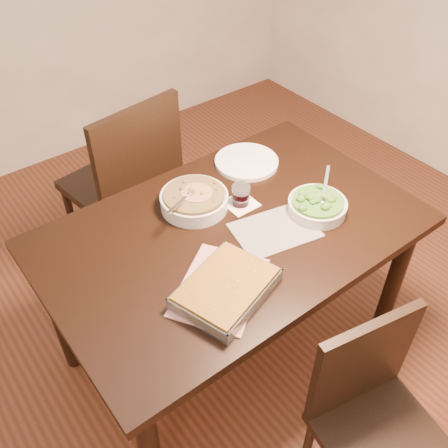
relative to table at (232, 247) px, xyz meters
name	(u,v)px	position (x,y,z in m)	size (l,w,h in m)	color
ground	(230,345)	(0.00, 0.00, -0.65)	(4.00, 4.00, 0.00)	#442313
table	(232,247)	(0.00, 0.00, 0.00)	(1.40, 0.90, 0.75)	black
magazine_a	(220,287)	(-0.21, -0.20, 0.10)	(0.34, 0.25, 0.01)	#B83439
magazine_b	(275,230)	(0.12, -0.11, 0.10)	(0.30, 0.22, 0.01)	#27282F
coaster	(241,204)	(0.12, 0.09, 0.10)	(0.12, 0.12, 0.00)	white
stew_bowl	(194,199)	(-0.04, 0.19, 0.13)	(0.27, 0.27, 0.10)	silver
broccoli_bowl	(317,205)	(0.32, -0.12, 0.13)	(0.23, 0.23, 0.09)	silver
baking_dish	(226,288)	(-0.21, -0.24, 0.12)	(0.38, 0.32, 0.06)	silver
wine_tumbler	(241,195)	(0.12, 0.09, 0.14)	(0.07, 0.07, 0.08)	black
dinner_plate	(247,162)	(0.31, 0.29, 0.10)	(0.28, 0.28, 0.02)	white
chair_near	(373,412)	(0.02, -0.73, -0.20)	(0.45, 0.45, 0.81)	black
chair_far	(128,180)	(-0.05, 0.75, -0.10)	(0.52, 0.52, 0.99)	black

